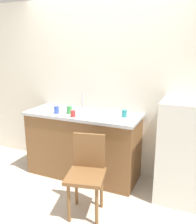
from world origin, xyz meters
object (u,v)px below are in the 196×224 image
cup_green (69,110)px  cup_blue (57,110)px  cup_red (73,114)px  cup_teal (124,113)px  chair (87,171)px  refrigerator (187,151)px  dish_tray (109,113)px

cup_green → cup_blue: size_ratio=1.04×
cup_blue → cup_red: size_ratio=1.19×
cup_red → cup_teal: bearing=22.5°
cup_red → cup_green: bearing=135.8°
chair → cup_teal: size_ratio=9.58×
refrigerator → cup_red: bearing=-171.5°
cup_teal → cup_green: cup_green is taller
chair → cup_green: bearing=119.0°
cup_teal → cup_blue: bearing=-167.9°
cup_teal → cup_red: (-0.62, -0.25, -0.00)m
refrigerator → cup_teal: bearing=176.9°
dish_tray → cup_blue: (-0.69, -0.21, 0.02)m
chair → cup_blue: 1.05m
cup_teal → cup_green: size_ratio=0.90×
refrigerator → chair: (-0.98, -0.72, -0.12)m
dish_tray → cup_green: 0.54m
cup_green → cup_blue: (-0.17, -0.06, -0.00)m
dish_tray → cup_blue: cup_blue is taller
refrigerator → cup_teal: (-0.80, 0.04, 0.37)m
cup_green → cup_red: (0.13, -0.12, -0.01)m
cup_blue → refrigerator: bearing=5.1°
cup_green → cup_red: size_ratio=1.24×
dish_tray → cup_red: size_ratio=3.37×
chair → dish_tray: bearing=80.5°
chair → dish_tray: size_ratio=3.18×
chair → cup_teal: (0.18, 0.76, 0.48)m
dish_tray → chair: bearing=-86.7°
cup_teal → cup_red: size_ratio=1.12×
refrigerator → cup_teal: size_ratio=13.27×
refrigerator → cup_teal: 0.88m
dish_tray → cup_green: size_ratio=2.72×
refrigerator → cup_blue: size_ratio=12.51×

